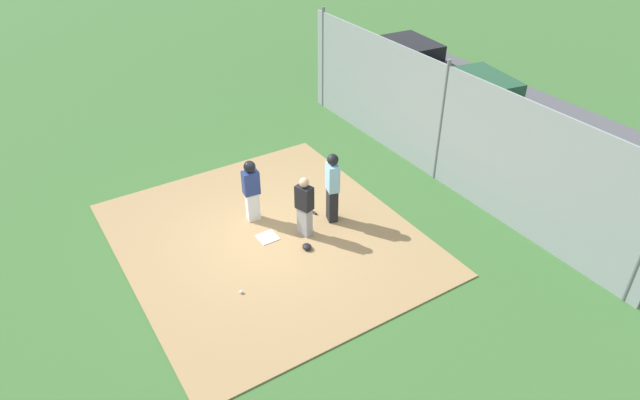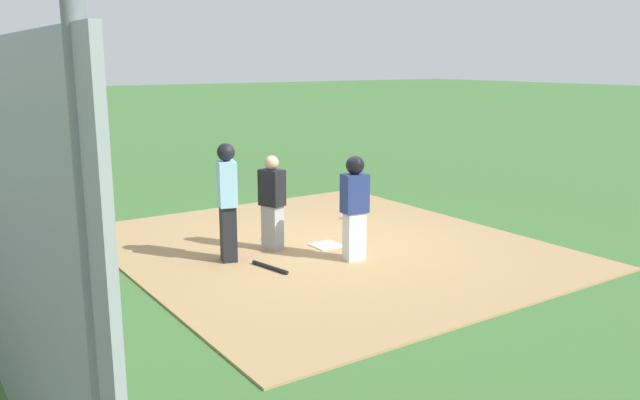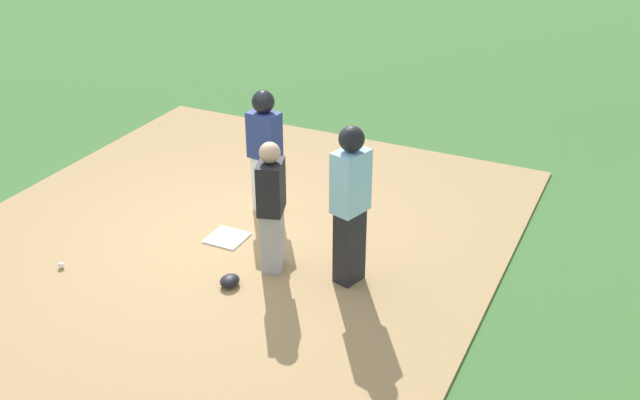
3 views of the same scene
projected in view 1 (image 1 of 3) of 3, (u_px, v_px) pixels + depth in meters
The scene contains 13 objects.
ground_plane at pixel (268, 239), 13.10m from camera, with size 140.00×140.00×0.00m, color #3D6B33.
dirt_infield at pixel (268, 238), 13.09m from camera, with size 7.20×6.40×0.03m, color #A88456.
home_plate at pixel (267, 237), 13.08m from camera, with size 0.44×0.44×0.02m, color white.
catcher at pixel (304, 206), 12.78m from camera, with size 0.44×0.37×1.54m.
umpire at pixel (332, 186), 13.17m from camera, with size 0.44×0.36×1.81m.
runner at pixel (251, 187), 13.21m from camera, with size 0.30×0.41×1.62m.
baseball_bat at pixel (306, 208), 14.06m from camera, with size 0.06×0.06×0.74m, color black.
catcher_mask at pixel (307, 247), 12.70m from camera, with size 0.24×0.20×0.12m, color black.
baseball at pixel (241, 292), 11.50m from camera, with size 0.07×0.07×0.07m, color white.
backstop_fence at pixel (441, 125), 14.52m from camera, with size 12.00×0.10×3.35m.
parking_lot at pixel (548, 135), 17.52m from camera, with size 18.00×5.20×0.04m, color #515156.
parked_car_green at pixel (479, 95), 18.61m from camera, with size 4.43×2.41×1.28m.
parked_car_dark at pixel (411, 60), 21.50m from camera, with size 4.33×2.16×1.28m.
Camera 1 is at (-9.45, 4.52, 8.01)m, focal length 31.36 mm.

